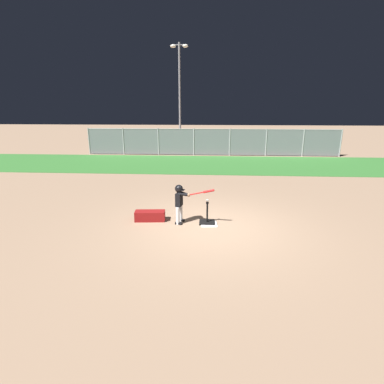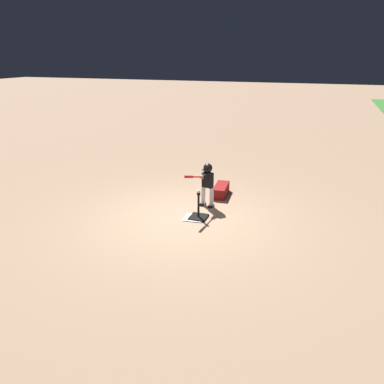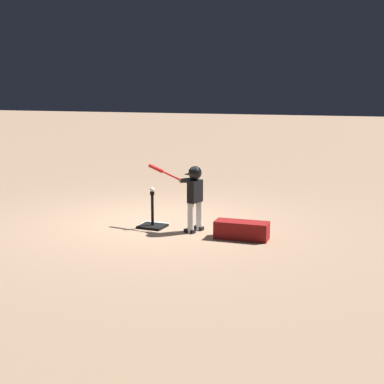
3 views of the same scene
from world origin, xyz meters
TOP-DOWN VIEW (x-y plane):
  - ground_plane at (0.00, 0.00)m, footprint 90.00×90.00m
  - home_plate at (-0.08, 0.23)m, footprint 0.48×0.48m
  - batting_tee at (-0.13, 0.33)m, footprint 0.43×0.39m
  - batter_child at (-0.86, 0.29)m, footprint 1.07×0.44m
  - baseball at (-0.13, 0.33)m, footprint 0.07×0.07m
  - equipment_bag at (-1.75, 0.42)m, footprint 0.86×0.39m

SIDE VIEW (x-z plane):
  - ground_plane at x=0.00m, z-range 0.00..0.00m
  - home_plate at x=-0.08m, z-range 0.00..0.02m
  - batting_tee at x=-0.13m, z-range -0.23..0.39m
  - equipment_bag at x=-1.75m, z-range 0.00..0.28m
  - baseball at x=-0.13m, z-range 0.62..0.69m
  - batter_child at x=-0.86m, z-range 0.15..1.24m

